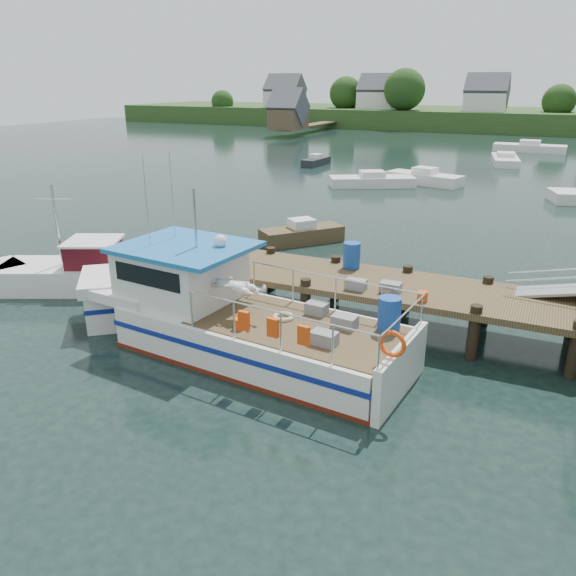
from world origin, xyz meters
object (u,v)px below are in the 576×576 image
at_px(moored_far, 530,148).
at_px(moored_rowboat, 302,234).
at_px(moored_a, 372,181).
at_px(lobster_boat, 221,315).
at_px(dock, 564,279).
at_px(moored_e, 316,161).
at_px(work_boat, 74,272).
at_px(moored_b, 424,178).
at_px(moored_d, 505,160).

bearing_deg(moored_far, moored_rowboat, -114.17).
bearing_deg(moored_a, lobster_boat, -90.41).
distance_m(dock, moored_e, 37.92).
bearing_deg(moored_a, moored_e, 124.79).
xyz_separation_m(lobster_boat, moored_e, (-11.73, 35.45, -0.60)).
height_order(moored_rowboat, moored_far, moored_far).
bearing_deg(moored_rowboat, moored_a, 74.99).
relative_size(moored_far, moored_e, 1.95).
bearing_deg(moored_a, moored_far, 63.14).
bearing_deg(work_boat, moored_rowboat, 36.45).
height_order(work_boat, moored_e, work_boat).
distance_m(moored_b, moored_d, 14.60).
height_order(lobster_boat, moored_a, lobster_boat).
distance_m(work_boat, moored_rowboat, 10.58).
bearing_deg(moored_b, moored_far, 57.19).
xyz_separation_m(lobster_boat, moored_b, (-0.67, 29.79, -0.52)).
bearing_deg(lobster_boat, moored_b, 97.02).
distance_m(moored_far, moored_d, 11.14).
height_order(dock, moored_a, dock).
height_order(moored_a, moored_d, moored_a).
xyz_separation_m(dock, moored_d, (-4.92, 40.17, -1.84)).
xyz_separation_m(lobster_boat, moored_far, (5.22, 54.75, -0.52)).
bearing_deg(moored_a, moored_b, 30.75).
xyz_separation_m(moored_b, moored_e, (-11.06, 5.66, -0.08)).
bearing_deg(moored_rowboat, moored_d, 58.97).
distance_m(work_boat, moored_far, 54.39).
height_order(lobster_boat, moored_far, lobster_boat).
xyz_separation_m(work_boat, moored_e, (-4.25, 33.58, -0.23)).
distance_m(lobster_boat, work_boat, 7.72).
height_order(lobster_boat, work_boat, lobster_boat).
bearing_deg(dock, moored_rowboat, 145.50).
distance_m(moored_d, moored_e, 17.55).
bearing_deg(moored_rowboat, dock, -54.82).
bearing_deg(lobster_boat, dock, 27.96).
height_order(dock, moored_d, dock).
bearing_deg(work_boat, moored_b, 51.39).
height_order(moored_far, moored_a, moored_far).
bearing_deg(moored_e, moored_a, -53.18).
relative_size(work_boat, moored_rowboat, 1.82).
height_order(lobster_boat, moored_e, lobster_boat).
distance_m(lobster_boat, moored_a, 27.44).
xyz_separation_m(moored_far, moored_e, (-16.96, -19.30, -0.08)).
bearing_deg(moored_e, dock, -63.96).
relative_size(moored_far, moored_a, 1.16).
xyz_separation_m(moored_rowboat, moored_d, (6.16, 32.56, -0.03)).
xyz_separation_m(moored_far, moored_a, (-9.12, -27.60, -0.05)).
relative_size(work_boat, moored_a, 1.12).
relative_size(lobster_boat, work_boat, 1.58).
distance_m(moored_rowboat, moored_d, 33.13).
distance_m(lobster_boat, moored_rowboat, 11.42).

